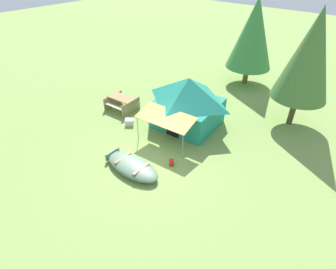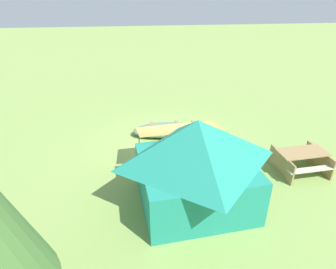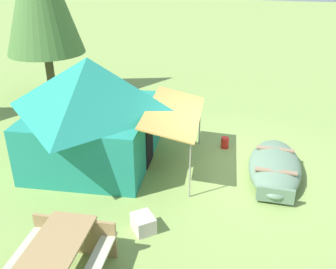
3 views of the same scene
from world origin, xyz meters
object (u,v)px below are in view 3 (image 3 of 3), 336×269
at_px(canvas_cabin_tent, 92,110).
at_px(fuel_can, 225,143).
at_px(beached_rowboat, 275,166).
at_px(cooler_box, 143,223).
at_px(picnic_table, 57,260).

height_order(canvas_cabin_tent, fuel_can, canvas_cabin_tent).
bearing_deg(fuel_can, canvas_cabin_tent, 114.97).
relative_size(beached_rowboat, cooler_box, 6.09).
height_order(picnic_table, cooler_box, picnic_table).
xyz_separation_m(beached_rowboat, fuel_can, (1.14, 1.33, -0.08)).
distance_m(cooler_box, fuel_can, 4.07).
relative_size(beached_rowboat, canvas_cabin_tent, 0.62).
height_order(cooler_box, fuel_can, cooler_box).
relative_size(canvas_cabin_tent, cooler_box, 9.76).
bearing_deg(beached_rowboat, picnic_table, 141.98).
xyz_separation_m(canvas_cabin_tent, cooler_box, (-2.42, -2.05, -1.24)).
distance_m(beached_rowboat, cooler_box, 3.71).
xyz_separation_m(beached_rowboat, cooler_box, (-2.76, 2.48, -0.07)).
relative_size(canvas_cabin_tent, picnic_table, 2.54).
height_order(beached_rowboat, canvas_cabin_tent, canvas_cabin_tent).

